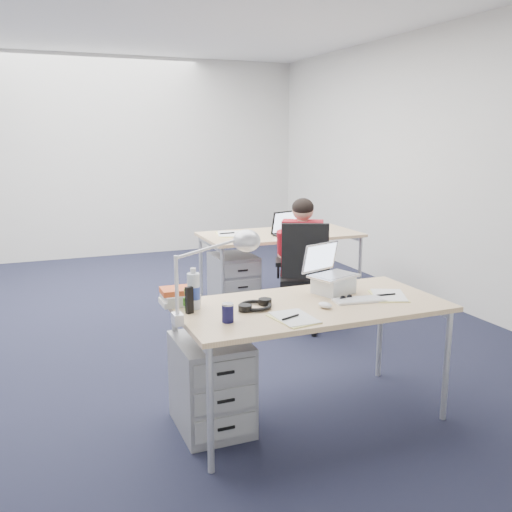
# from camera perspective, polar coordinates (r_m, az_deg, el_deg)

# --- Properties ---
(floor) EXTENTS (7.00, 7.00, 0.00)m
(floor) POSITION_cam_1_polar(r_m,az_deg,el_deg) (5.20, -10.50, -7.49)
(floor) COLOR black
(floor) RESTS_ON ground
(room) EXTENTS (6.02, 7.02, 2.80)m
(room) POSITION_cam_1_polar(r_m,az_deg,el_deg) (4.91, -11.28, 11.73)
(room) COLOR beige
(room) RESTS_ON ground
(desk_near) EXTENTS (1.60, 0.80, 0.73)m
(desk_near) POSITION_cam_1_polar(r_m,az_deg,el_deg) (3.45, 5.49, -5.50)
(desk_near) COLOR tan
(desk_near) RESTS_ON ground
(desk_far) EXTENTS (1.60, 0.80, 0.73)m
(desk_far) POSITION_cam_1_polar(r_m,az_deg,el_deg) (5.87, 2.43, 1.85)
(desk_far) COLOR tan
(desk_far) RESTS_ON ground
(office_chair) EXTENTS (0.82, 0.82, 0.98)m
(office_chair) POSITION_cam_1_polar(r_m,az_deg,el_deg) (5.18, 4.75, -4.17)
(office_chair) COLOR black
(office_chair) RESTS_ON ground
(seated_person) EXTENTS (0.59, 0.70, 1.17)m
(seated_person) POSITION_cam_1_polar(r_m,az_deg,el_deg) (5.26, 4.72, -0.45)
(seated_person) COLOR maroon
(seated_person) RESTS_ON ground
(drawer_pedestal_near) EXTENTS (0.40, 0.50, 0.55)m
(drawer_pedestal_near) POSITION_cam_1_polar(r_m,az_deg,el_deg) (3.47, -4.49, -12.62)
(drawer_pedestal_near) COLOR gray
(drawer_pedestal_near) RESTS_ON ground
(drawer_pedestal_far) EXTENTS (0.40, 0.50, 0.55)m
(drawer_pedestal_far) POSITION_cam_1_polar(r_m,az_deg,el_deg) (5.73, -2.26, -2.59)
(drawer_pedestal_far) COLOR gray
(drawer_pedestal_far) RESTS_ON ground
(silver_laptop) EXTENTS (0.35, 0.31, 0.31)m
(silver_laptop) POSITION_cam_1_polar(r_m,az_deg,el_deg) (3.64, 7.80, -1.35)
(silver_laptop) COLOR silver
(silver_laptop) RESTS_ON desk_near
(wireless_keyboard) EXTENTS (0.33, 0.17, 0.02)m
(wireless_keyboard) POSITION_cam_1_polar(r_m,az_deg,el_deg) (3.53, 10.25, -4.34)
(wireless_keyboard) COLOR white
(wireless_keyboard) RESTS_ON desk_near
(computer_mouse) EXTENTS (0.08, 0.11, 0.03)m
(computer_mouse) POSITION_cam_1_polar(r_m,az_deg,el_deg) (3.36, 6.92, -4.91)
(computer_mouse) COLOR white
(computer_mouse) RESTS_ON desk_near
(headphones) EXTENTS (0.31, 0.28, 0.04)m
(headphones) POSITION_cam_1_polar(r_m,az_deg,el_deg) (3.33, -0.08, -4.88)
(headphones) COLOR black
(headphones) RESTS_ON desk_near
(can_koozie) EXTENTS (0.08, 0.08, 0.11)m
(can_koozie) POSITION_cam_1_polar(r_m,az_deg,el_deg) (3.08, -2.84, -5.68)
(can_koozie) COLOR #14133C
(can_koozie) RESTS_ON desk_near
(water_bottle) EXTENTS (0.10, 0.10, 0.24)m
(water_bottle) POSITION_cam_1_polar(r_m,az_deg,el_deg) (3.31, -6.27, -3.24)
(water_bottle) COLOR silver
(water_bottle) RESTS_ON desk_near
(bear_figurine) EXTENTS (0.07, 0.06, 0.14)m
(bear_figurine) POSITION_cam_1_polar(r_m,az_deg,el_deg) (3.30, -6.73, -4.28)
(bear_figurine) COLOR #2F7F22
(bear_figurine) RESTS_ON desk_near
(book_stack) EXTENTS (0.24, 0.19, 0.10)m
(book_stack) POSITION_cam_1_polar(r_m,az_deg,el_deg) (3.43, -7.69, -3.98)
(book_stack) COLOR silver
(book_stack) RESTS_ON desk_near
(cordless_phone) EXTENTS (0.05, 0.04, 0.16)m
(cordless_phone) POSITION_cam_1_polar(r_m,az_deg,el_deg) (3.24, -6.68, -4.41)
(cordless_phone) COLOR black
(cordless_phone) RESTS_ON desk_near
(papers_left) EXTENTS (0.21, 0.29, 0.01)m
(papers_left) POSITION_cam_1_polar(r_m,az_deg,el_deg) (3.14, 3.77, -6.26)
(papers_left) COLOR #F9F590
(papers_left) RESTS_ON desk_near
(papers_right) EXTENTS (0.28, 0.33, 0.01)m
(papers_right) POSITION_cam_1_polar(r_m,az_deg,el_deg) (3.66, 13.10, -3.90)
(papers_right) COLOR #F9F590
(papers_right) RESTS_ON desk_near
(sunglasses) EXTENTS (0.10, 0.06, 0.02)m
(sunglasses) POSITION_cam_1_polar(r_m,az_deg,el_deg) (3.53, 8.99, -4.22)
(sunglasses) COLOR black
(sunglasses) RESTS_ON desk_near
(desk_lamp) EXTENTS (0.47, 0.34, 0.51)m
(desk_lamp) POSITION_cam_1_polar(r_m,az_deg,el_deg) (3.05, -5.19, -1.97)
(desk_lamp) COLOR silver
(desk_lamp) RESTS_ON desk_near
(dark_laptop) EXTENTS (0.43, 0.42, 0.25)m
(dark_laptop) POSITION_cam_1_polar(r_m,az_deg,el_deg) (5.69, 3.81, 3.29)
(dark_laptop) COLOR black
(dark_laptop) RESTS_ON desk_far
(far_cup) EXTENTS (0.07, 0.07, 0.09)m
(far_cup) POSITION_cam_1_polar(r_m,az_deg,el_deg) (6.20, 5.11, 3.19)
(far_cup) COLOR white
(far_cup) RESTS_ON desk_far
(far_papers) EXTENTS (0.31, 0.39, 0.01)m
(far_papers) POSITION_cam_1_polar(r_m,az_deg,el_deg) (5.77, -2.69, 2.19)
(far_papers) COLOR white
(far_papers) RESTS_ON desk_far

